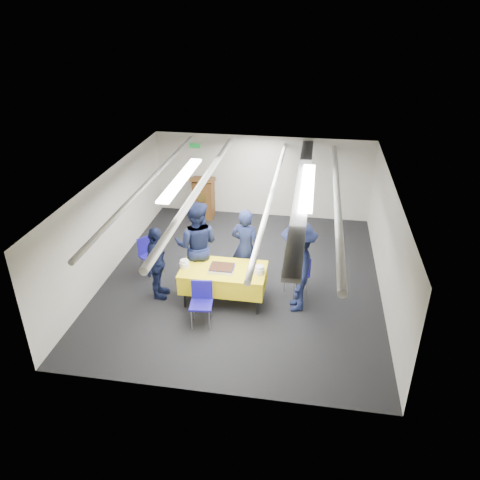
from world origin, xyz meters
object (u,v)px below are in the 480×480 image
Objects in this scene: podium at (204,197)px; chair_near at (202,299)px; serving_table at (224,278)px; chair_right at (300,270)px; sailor_c at (157,263)px; sheet_cake at (222,268)px; chair_left at (149,252)px; sailor_b at (197,245)px; sailor_d at (297,267)px; sailor_a at (245,248)px.

chair_near is (1.07, -4.76, -0.08)m from podium.
chair_right is (1.51, 0.59, -0.03)m from serving_table.
chair_near is at bearing -123.69° from sailor_c.
sheet_cake is at bearing 69.55° from chair_near.
sheet_cake is 4.27m from podium.
sheet_cake is 1.68m from chair_right.
chair_left is (-1.61, 1.60, 0.00)m from chair_near.
sailor_c is (0.51, -0.90, 0.26)m from chair_left.
chair_left is 1.35m from sailor_b.
podium is at bearing 102.72° from chair_near.
sailor_b is (-2.17, -0.10, 0.45)m from chair_right.
sailor_c is at bearing -95.84° from sailor_d.
chair_near reaches higher than serving_table.
sailor_c is (-0.02, -4.06, 0.18)m from podium.
podium is 0.79× the size of sailor_c.
sailor_b is (-0.64, 0.54, 0.17)m from sheet_cake.
chair_near is 2.27m from chair_left.
chair_near is 2.24m from chair_right.
sheet_cake is 2.09m from chair_left.
chair_left is at bearing 11.38° from sailor_a.
sailor_b reaches higher than sailor_d.
sailor_a reaches higher than serving_table.
sheet_cake is 0.28× the size of sailor_a.
sailor_d is (2.85, 0.07, 0.15)m from sailor_c.
chair_right reaches higher than sheet_cake.
sailor_b is at bearing -177.32° from chair_right.
chair_left is (-3.40, 0.25, 0.00)m from chair_right.
chair_near is at bearing -110.32° from serving_table.
podium is 4.90m from sailor_d.
sailor_d is at bearing -89.77° from sailor_c.
sailor_b is (0.69, -3.51, 0.37)m from podium.
sailor_b is (-0.99, -0.25, 0.10)m from sailor_a.
chair_right is 0.44× the size of sailor_b.
sailor_d is (2.13, -0.48, -0.04)m from sailor_b.
sailor_c is at bearing -167.38° from chair_right.
serving_table is at bearing 79.87° from sailor_a.
podium is 3.68m from sailor_a.
chair_near is at bearing -77.28° from podium.
sailor_d is (2.83, -3.99, 0.33)m from podium.
sailor_b is 1.04× the size of sailor_d.
sheet_cake is 0.80m from chair_near.
serving_table is at bearing 140.85° from sailor_b.
sailor_b reaches higher than chair_left.
chair_near is 0.46× the size of sailor_d.
chair_left is at bearing -18.73° from sailor_b.
podium is at bearing 108.68° from serving_table.
chair_left is at bearing 154.35° from sheet_cake.
chair_left is 0.55× the size of sailor_c.
chair_near is at bearing -73.54° from sailor_d.
sailor_d is (1.75, 0.77, 0.41)m from chair_near.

